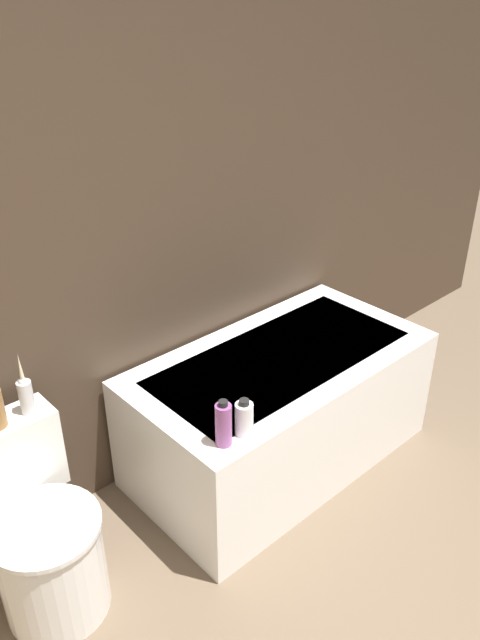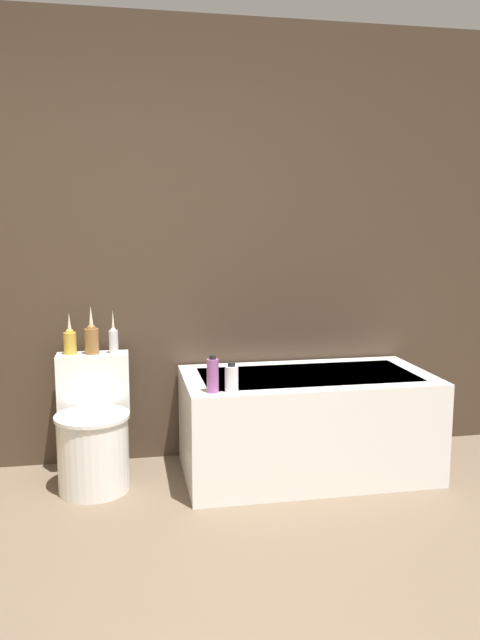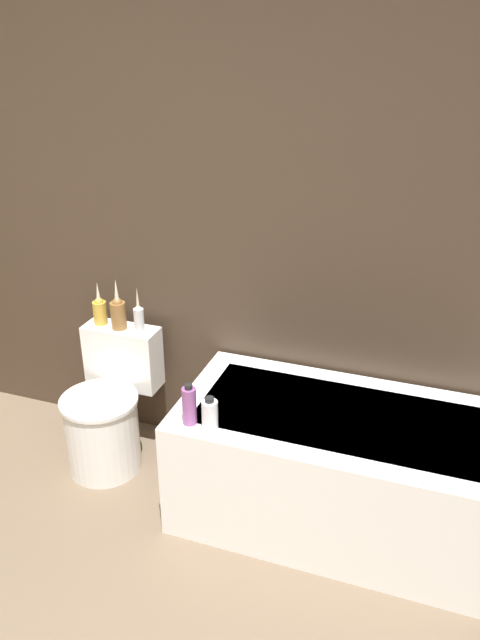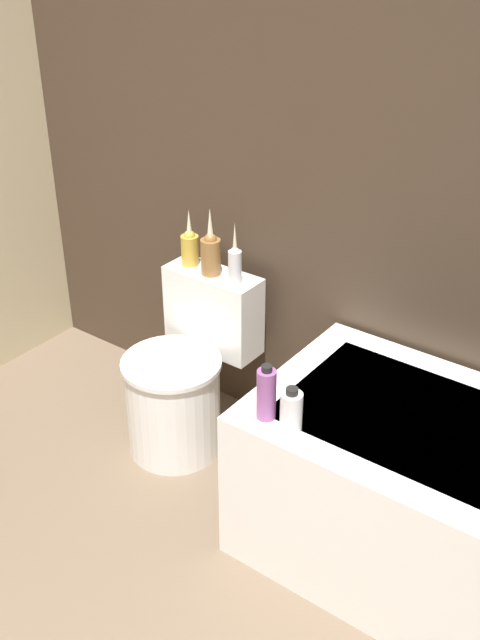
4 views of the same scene
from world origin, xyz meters
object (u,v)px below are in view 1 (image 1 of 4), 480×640
Objects in this scene: bathtub at (279,408)px; toilet at (40,538)px; shampoo_bottle_short at (244,418)px; vase_bronze at (25,393)px; shampoo_bottle_tall at (223,424)px.

bathtub is 2.01× the size of toilet.
shampoo_bottle_short is at bearing -150.06° from bathtub.
toilet reaches higher than bathtub.
vase_bronze reaches higher than shampoo_bottle_tall.
shampoo_bottle_tall reaches higher than bathtub.
shampoo_bottle_short is (0.71, -0.32, 0.35)m from toilet.
toilet is 2.81× the size of vase_bronze.
shampoo_bottle_tall is at bearing -27.10° from toilet.
shampoo_bottle_tall reaches higher than toilet.
bathtub is 7.32× the size of shampoo_bottle_tall.
shampoo_bottle_short is (0.10, -0.01, -0.02)m from shampoo_bottle_tall.
shampoo_bottle_tall is at bearing -45.28° from vase_bronze.
vase_bronze is at bearing 134.72° from shampoo_bottle_tall.
vase_bronze is 0.79m from shampoo_bottle_short.
bathtub is 0.74m from shampoo_bottle_tall.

